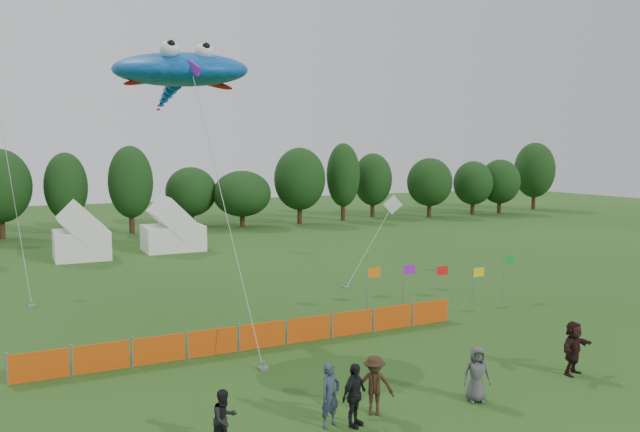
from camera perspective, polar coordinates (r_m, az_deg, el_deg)
name	(u,v)px	position (r m, az deg, el deg)	size (l,w,h in m)	color
ground	(406,404)	(20.03, 7.86, -16.64)	(160.00, 160.00, 0.00)	#234C16
treeline	(157,187)	(61.52, -14.67, 2.55)	(104.57, 8.78, 8.36)	#382314
tent_left	(81,236)	(47.48, -21.00, -1.68)	(3.75, 3.75, 3.31)	white
tent_right	(173,230)	(49.46, -13.31, -1.23)	(4.49, 3.59, 3.17)	white
barrier_fence	(262,335)	(24.92, -5.28, -10.80)	(17.90, 0.06, 1.00)	#CD490B
flag_row	(440,278)	(31.30, 10.94, -5.62)	(8.73, 0.42, 2.28)	gray
spectator_a	(330,395)	(18.06, 0.94, -16.06)	(0.66, 0.44, 1.82)	#2E354C
spectator_b	(224,419)	(17.13, -8.74, -17.87)	(0.76, 0.59, 1.56)	black
spectator_c	(374,385)	(18.89, 5.00, -15.16)	(1.14, 0.66, 1.76)	#322014
spectator_d	(354,395)	(18.11, 3.15, -16.03)	(1.06, 0.44, 1.80)	black
spectator_e	(477,374)	(20.31, 14.12, -13.84)	(0.84, 0.55, 1.72)	#48474C
spectator_f	(573,348)	(23.56, 22.16, -11.11)	(1.74, 0.55, 1.87)	black
stingray_kite	(179,71)	(28.61, -12.76, 12.78)	(7.00, 15.07, 12.21)	blue
small_kite_white	(383,222)	(40.60, 5.80, -0.52)	(7.22, 5.56, 4.74)	white
small_kite_dark	(8,162)	(39.02, -26.65, 4.40)	(2.01, 10.81, 13.38)	black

